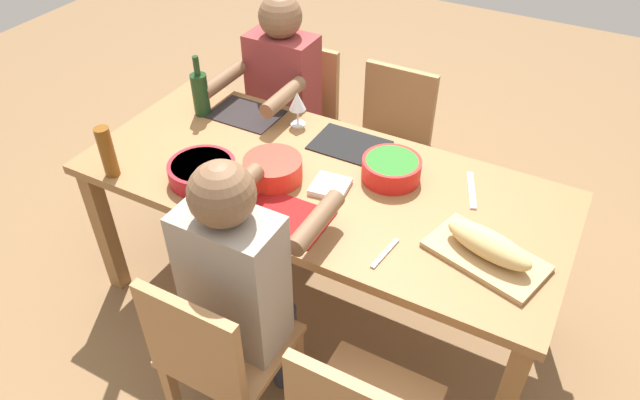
{
  "coord_description": "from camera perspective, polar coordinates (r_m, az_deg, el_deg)",
  "views": [
    {
      "loc": [
        0.9,
        -1.66,
        2.18
      ],
      "look_at": [
        0.0,
        0.0,
        0.63
      ],
      "focal_mm": 32.99,
      "sensor_mm": 36.0,
      "label": 1
    }
  ],
  "objects": [
    {
      "name": "napkin_stack",
      "position": [
        2.32,
        1.0,
        1.31
      ],
      "size": [
        0.16,
        0.16,
        0.02
      ],
      "primitive_type": "cube",
      "rotation": [
        0.0,
        0.0,
        0.12
      ],
      "color": "white",
      "rests_on": "dining_table"
    },
    {
      "name": "beer_bottle",
      "position": [
        2.49,
        -19.94,
        4.41
      ],
      "size": [
        0.06,
        0.06,
        0.22
      ],
      "primitive_type": "cylinder",
      "color": "brown",
      "rests_on": "dining_table"
    },
    {
      "name": "carving_knife",
      "position": [
        2.39,
        14.49,
        0.93
      ],
      "size": [
        0.1,
        0.22,
        0.01
      ],
      "primitive_type": "cube",
      "rotation": [
        0.0,
        0.0,
        1.93
      ],
      "color": "silver",
      "rests_on": "dining_table"
    },
    {
      "name": "diner_near_center",
      "position": [
        2.05,
        -7.65,
        -7.44
      ],
      "size": [
        0.41,
        0.53,
        1.2
      ],
      "color": "#2D2D38",
      "rests_on": "ground_plane"
    },
    {
      "name": "fork_near_right",
      "position": [
        2.06,
        6.32,
        -5.15
      ],
      "size": [
        0.04,
        0.17,
        0.01
      ],
      "primitive_type": "cube",
      "rotation": [
        0.0,
        0.0,
        -0.13
      ],
      "color": "silver",
      "rests_on": "dining_table"
    },
    {
      "name": "wine_glass",
      "position": [
        2.66,
        -2.21,
        9.44
      ],
      "size": [
        0.08,
        0.08,
        0.17
      ],
      "color": "silver",
      "rests_on": "dining_table"
    },
    {
      "name": "dining_table",
      "position": [
        2.43,
        0.0,
        0.53
      ],
      "size": [
        1.98,
        0.86,
        0.74
      ],
      "color": "olive",
      "rests_on": "ground_plane"
    },
    {
      "name": "chair_far_left",
      "position": [
        3.29,
        -2.12,
        8.26
      ],
      "size": [
        0.4,
        0.4,
        0.85
      ],
      "color": "#9E7044",
      "rests_on": "ground_plane"
    },
    {
      "name": "chair_far_center",
      "position": [
        3.09,
        6.7,
        5.73
      ],
      "size": [
        0.4,
        0.4,
        0.85
      ],
      "color": "#9E7044",
      "rests_on": "ground_plane"
    },
    {
      "name": "ground_plane",
      "position": [
        2.89,
        0.0,
        -9.69
      ],
      "size": [
        8.0,
        8.0,
        0.0
      ],
      "primitive_type": "plane",
      "color": "brown"
    },
    {
      "name": "serving_bowl_greens",
      "position": [
        2.37,
        6.94,
        3.11
      ],
      "size": [
        0.24,
        0.24,
        0.09
      ],
      "color": "red",
      "rests_on": "dining_table"
    },
    {
      "name": "placemat_far_left",
      "position": [
        2.81,
        -7.22,
        8.27
      ],
      "size": [
        0.32,
        0.23,
        0.01
      ],
      "primitive_type": "cube",
      "color": "black",
      "rests_on": "dining_table"
    },
    {
      "name": "bread_loaf",
      "position": [
        2.07,
        16.05,
        -4.17
      ],
      "size": [
        0.34,
        0.19,
        0.09
      ],
      "primitive_type": "ellipsoid",
      "rotation": [
        0.0,
        0.0,
        -0.28
      ],
      "color": "tan",
      "rests_on": "cutting_board"
    },
    {
      "name": "wine_bottle",
      "position": [
        2.8,
        -11.53,
        10.13
      ],
      "size": [
        0.08,
        0.08,
        0.29
      ],
      "color": "#193819",
      "rests_on": "dining_table"
    },
    {
      "name": "chair_near_center",
      "position": [
        2.13,
        -10.02,
        -14.55
      ],
      "size": [
        0.4,
        0.4,
        0.85
      ],
      "color": "#9E7044",
      "rests_on": "ground_plane"
    },
    {
      "name": "serving_bowl_pasta",
      "position": [
        2.36,
        -4.59,
        3.13
      ],
      "size": [
        0.24,
        0.24,
        0.09
      ],
      "color": "red",
      "rests_on": "dining_table"
    },
    {
      "name": "placemat_near_center",
      "position": [
        2.19,
        -3.38,
        -1.67
      ],
      "size": [
        0.32,
        0.23,
        0.01
      ],
      "primitive_type": "cube",
      "color": "maroon",
      "rests_on": "dining_table"
    },
    {
      "name": "serving_bowl_fruit",
      "position": [
        2.4,
        -11.36,
        2.83
      ],
      "size": [
        0.27,
        0.27,
        0.08
      ],
      "color": "#B21923",
      "rests_on": "dining_table"
    },
    {
      "name": "diner_far_left",
      "position": [
        3.04,
        -3.97,
        10.14
      ],
      "size": [
        0.41,
        0.53,
        1.2
      ],
      "color": "#2D2D38",
      "rests_on": "ground_plane"
    },
    {
      "name": "placemat_far_center",
      "position": [
        2.57,
        2.89,
        5.35
      ],
      "size": [
        0.32,
        0.23,
        0.01
      ],
      "primitive_type": "cube",
      "color": "black",
      "rests_on": "dining_table"
    },
    {
      "name": "cutting_board",
      "position": [
        2.11,
        15.78,
        -5.25
      ],
      "size": [
        0.44,
        0.32,
        0.02
      ],
      "primitive_type": "cube",
      "rotation": [
        0.0,
        0.0,
        -0.28
      ],
      "color": "tan",
      "rests_on": "dining_table"
    }
  ]
}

